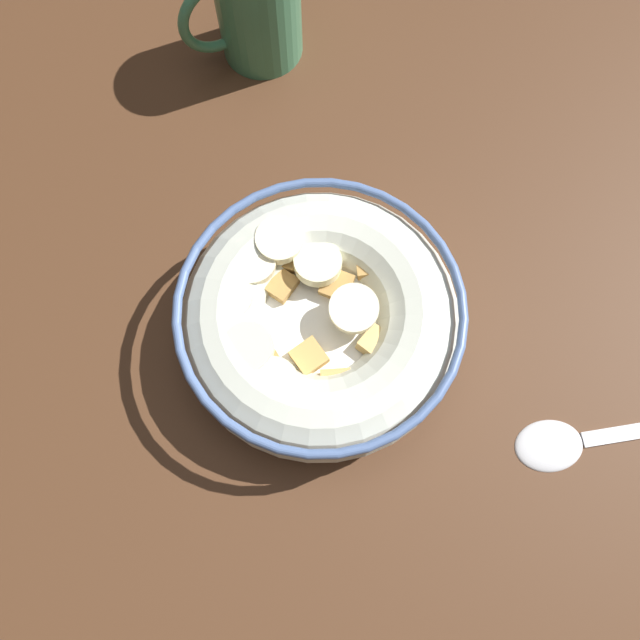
{
  "coord_description": "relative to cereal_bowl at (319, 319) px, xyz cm",
  "views": [
    {
      "loc": [
        6.07,
        10.92,
        41.29
      ],
      "look_at": [
        0.0,
        0.0,
        3.0
      ],
      "focal_mm": 35.02,
      "sensor_mm": 36.0,
      "label": 1
    }
  ],
  "objects": [
    {
      "name": "coffee_mug",
      "position": [
        -7.57,
        -23.39,
        1.99
      ],
      "size": [
        9.59,
        6.4,
        9.97
      ],
      "color": "#3F7F59",
      "rests_on": "ground_plane"
    },
    {
      "name": "spoon",
      "position": [
        -10.97,
        14.63,
        -2.65
      ],
      "size": [
        14.57,
        7.09,
        0.8
      ],
      "color": "silver",
      "rests_on": "ground_plane"
    },
    {
      "name": "ground_plane",
      "position": [
        -0.03,
        0.06,
        -4.0
      ],
      "size": [
        131.56,
        131.56,
        2.0
      ],
      "primitive_type": "cube",
      "color": "#472B19"
    },
    {
      "name": "cereal_bowl",
      "position": [
        0.0,
        0.0,
        0.0
      ],
      "size": [
        18.19,
        18.19,
        5.71
      ],
      "color": "beige",
      "rests_on": "ground_plane"
    }
  ]
}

